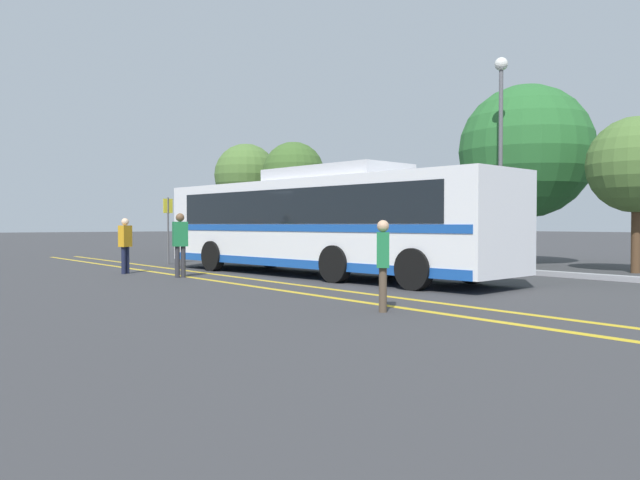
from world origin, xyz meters
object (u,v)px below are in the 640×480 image
pedestrian_2 (383,260)px  tree_2 (246,175)px  tree_3 (637,165)px  transit_bus (320,221)px  pedestrian_0 (180,240)px  tree_0 (526,152)px  street_lamp (501,128)px  pedestrian_1 (125,242)px  bus_stop_sign (168,222)px  parked_car_0 (217,242)px  tree_1 (293,173)px  parked_car_1 (269,244)px  parked_car_2 (358,245)px

pedestrian_2 → tree_2: bearing=-162.2°
tree_3 → transit_bus: bearing=-122.4°
pedestrian_0 → tree_0: tree_0 is taller
street_lamp → pedestrian_1: bearing=-120.9°
pedestrian_2 → bus_stop_sign: (-14.69, 2.70, 0.71)m
transit_bus → parked_car_0: (-12.99, 3.72, -0.98)m
pedestrian_0 → tree_1: size_ratio=0.32×
pedestrian_2 → bus_stop_sign: bus_stop_sign is taller
parked_car_1 → tree_1: tree_1 is taller
pedestrian_2 → street_lamp: 11.96m
transit_bus → pedestrian_1: 6.23m
bus_stop_sign → tree_1: bearing=17.8°
transit_bus → street_lamp: street_lamp is taller
tree_0 → tree_1: tree_0 is taller
tree_1 → tree_2: size_ratio=0.96×
tree_0 → street_lamp: bearing=-70.3°
parked_car_1 → pedestrian_1: size_ratio=2.52×
transit_bus → parked_car_1: transit_bus is taller
transit_bus → parked_car_0: 13.55m
parked_car_2 → tree_0: tree_0 is taller
transit_bus → tree_1: 14.13m
tree_0 → parked_car_1: bearing=-143.5°
parked_car_1 → tree_0: (8.49, 6.29, 3.65)m
parked_car_1 → pedestrian_2: 16.18m
transit_bus → pedestrian_2: bearing=-125.3°
parked_car_1 → tree_2: size_ratio=0.72×
parked_car_1 → pedestrian_1: bearing=26.8°
transit_bus → tree_0: tree_0 is taller
parked_car_2 → parked_car_1: bearing=-81.8°
street_lamp → pedestrian_2: bearing=-64.9°
parked_car_2 → bus_stop_sign: bus_stop_sign is taller
tree_0 → transit_bus: bearing=-94.2°
parked_car_0 → tree_0: 15.36m
tree_1 → parked_car_1: bearing=-47.0°
parked_car_2 → pedestrian_1: 8.32m
transit_bus → street_lamp: (1.88, 6.33, 3.18)m
parked_car_2 → pedestrian_0: pedestrian_0 is taller
pedestrian_0 → pedestrian_2: 8.81m
pedestrian_0 → tree_2: (-13.55, 10.65, 3.24)m
parked_car_0 → parked_car_1: bearing=-90.3°
bus_stop_sign → tree_0: tree_0 is taller
street_lamp → pedestrian_0: bearing=-112.1°
parked_car_2 → pedestrian_2: (9.18, -7.70, 0.15)m
street_lamp → tree_3: 4.39m
parked_car_0 → tree_3: 19.22m
parked_car_0 → parked_car_2: (10.48, 0.07, 0.10)m
bus_stop_sign → tree_3: size_ratio=0.52×
tree_2 → tree_3: tree_2 is taller
tree_1 → tree_3: bearing=3.4°
parked_car_2 → bus_stop_sign: bearing=-44.5°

